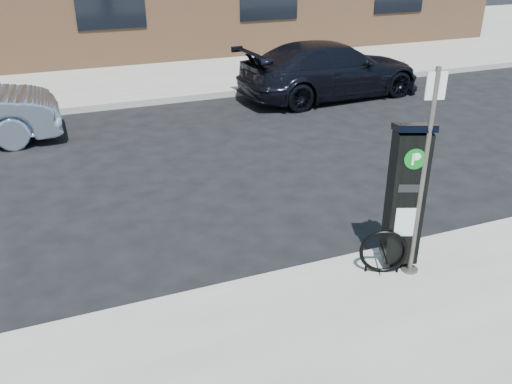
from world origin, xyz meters
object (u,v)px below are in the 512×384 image
sign_pole (423,178)px  parking_kiosk (406,195)px  bike_rack (383,252)px  car_dark (331,70)px

sign_pole → parking_kiosk: bearing=120.9°
parking_kiosk → bike_rack: size_ratio=3.22×
parking_kiosk → bike_rack: (-0.28, -0.08, -0.65)m
parking_kiosk → sign_pole: 0.34m
sign_pole → bike_rack: (-0.33, 0.10, -0.93)m
sign_pole → car_dark: (3.11, 7.60, -0.66)m
bike_rack → car_dark: size_ratio=0.12×
parking_kiosk → car_dark: (3.16, 7.41, -0.38)m
sign_pole → car_dark: bearing=83.1°
parking_kiosk → bike_rack: bearing=-142.0°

